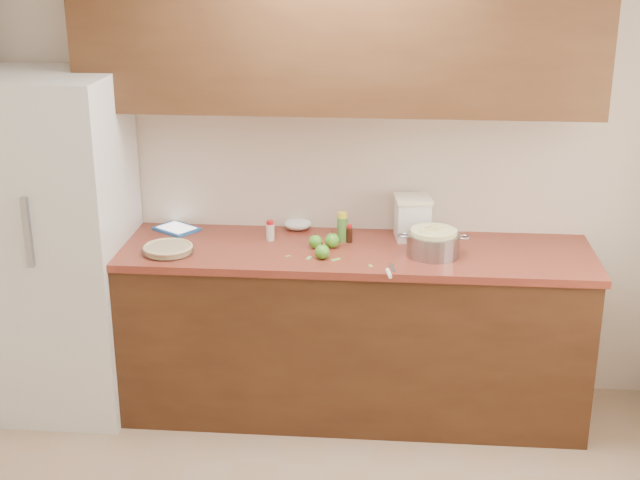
# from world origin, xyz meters

# --- Properties ---
(room_shell) EXTENTS (3.60, 3.60, 3.60)m
(room_shell) POSITION_xyz_m (0.00, 0.00, 1.30)
(room_shell) COLOR tan
(room_shell) RESTS_ON ground
(counter_run) EXTENTS (2.64, 0.68, 0.92)m
(counter_run) POSITION_xyz_m (0.00, 1.48, 0.46)
(counter_run) COLOR #492814
(counter_run) RESTS_ON ground
(upper_cabinets) EXTENTS (2.60, 0.34, 0.70)m
(upper_cabinets) POSITION_xyz_m (0.00, 1.63, 1.95)
(upper_cabinets) COLOR #513018
(upper_cabinets) RESTS_ON room_shell
(fridge) EXTENTS (0.70, 0.70, 1.80)m
(fridge) POSITION_xyz_m (-1.44, 1.44, 0.90)
(fridge) COLOR silver
(fridge) RESTS_ON ground
(pie) EXTENTS (0.26, 0.26, 0.04)m
(pie) POSITION_xyz_m (-0.83, 1.33, 0.94)
(pie) COLOR silver
(pie) RESTS_ON counter_run
(colander) EXTENTS (0.36, 0.27, 0.13)m
(colander) POSITION_xyz_m (0.50, 1.42, 0.98)
(colander) COLOR gray
(colander) RESTS_ON counter_run
(flour_canister) EXTENTS (0.21, 0.21, 0.23)m
(flour_canister) POSITION_xyz_m (0.40, 1.66, 1.04)
(flour_canister) COLOR white
(flour_canister) RESTS_ON counter_run
(tablet) EXTENTS (0.28, 0.27, 0.02)m
(tablet) POSITION_xyz_m (-0.87, 1.69, 0.93)
(tablet) COLOR #235DA9
(tablet) RESTS_ON counter_run
(paring_knife) EXTENTS (0.05, 0.20, 0.02)m
(paring_knife) POSITION_xyz_m (0.29, 1.14, 0.93)
(paring_knife) COLOR gray
(paring_knife) RESTS_ON counter_run
(lemon_bottle) EXTENTS (0.06, 0.06, 0.16)m
(lemon_bottle) POSITION_xyz_m (0.04, 1.59, 1.00)
(lemon_bottle) COLOR #4C8C38
(lemon_bottle) RESTS_ON counter_run
(cinnamon_shaker) EXTENTS (0.04, 0.04, 0.11)m
(cinnamon_shaker) POSITION_xyz_m (-0.34, 1.57, 0.97)
(cinnamon_shaker) COLOR beige
(cinnamon_shaker) RESTS_ON counter_run
(vanilla_bottle) EXTENTS (0.03, 0.03, 0.09)m
(vanilla_bottle) POSITION_xyz_m (0.07, 1.58, 0.97)
(vanilla_bottle) COLOR black
(vanilla_bottle) RESTS_ON counter_run
(mixing_bowl) EXTENTS (0.19, 0.19, 0.07)m
(mixing_bowl) POSITION_xyz_m (0.48, 1.62, 0.96)
(mixing_bowl) COLOR silver
(mixing_bowl) RESTS_ON counter_run
(paper_towel) EXTENTS (0.16, 0.13, 0.06)m
(paper_towel) POSITION_xyz_m (-0.22, 1.75, 0.95)
(paper_towel) COLOR white
(paper_towel) RESTS_ON counter_run
(apple_left) EXTENTS (0.07, 0.07, 0.08)m
(apple_left) POSITION_xyz_m (-0.10, 1.47, 0.95)
(apple_left) COLOR #479C24
(apple_left) RESTS_ON counter_run
(apple_center) EXTENTS (0.08, 0.08, 0.09)m
(apple_center) POSITION_xyz_m (-0.01, 1.48, 0.96)
(apple_center) COLOR #479C24
(apple_center) RESTS_ON counter_run
(apple_front) EXTENTS (0.07, 0.07, 0.09)m
(apple_front) POSITION_xyz_m (-0.05, 1.32, 0.96)
(apple_front) COLOR #479C24
(apple_front) RESTS_ON counter_run
(peel_a) EXTENTS (0.02, 0.04, 0.00)m
(peel_a) POSITION_xyz_m (0.20, 1.24, 0.92)
(peel_a) COLOR #8AB95A
(peel_a) RESTS_ON counter_run
(peel_b) EXTENTS (0.05, 0.05, 0.00)m
(peel_b) POSITION_xyz_m (0.02, 1.31, 0.92)
(peel_b) COLOR #8AB95A
(peel_b) RESTS_ON counter_run
(peel_c) EXTENTS (0.03, 0.05, 0.00)m
(peel_c) POSITION_xyz_m (-0.12, 1.32, 0.92)
(peel_c) COLOR #8AB95A
(peel_c) RESTS_ON counter_run
(peel_d) EXTENTS (0.03, 0.02, 0.00)m
(peel_d) POSITION_xyz_m (-0.22, 1.34, 0.92)
(peel_d) COLOR #8AB95A
(peel_d) RESTS_ON counter_run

